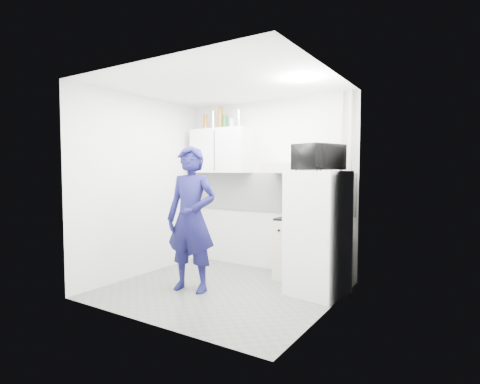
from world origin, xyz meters
The scene contains 23 objects.
floor centered at (0.00, 0.00, 0.00)m, with size 2.80×2.80×0.00m, color #5C5E52.
ceiling centered at (0.00, 0.00, 2.60)m, with size 2.80×2.80×0.00m, color white.
wall_back centered at (0.00, 1.25, 1.30)m, with size 2.80×2.80×0.00m, color silver.
wall_left centered at (-1.40, 0.00, 1.30)m, with size 2.60×2.60×0.00m, color silver.
wall_right centered at (1.40, 0.00, 1.30)m, with size 2.60×2.60×0.00m, color silver.
person centered at (-0.31, -0.20, 0.92)m, with size 0.67×0.44×1.84m, color #121141.
stove centered at (0.61, 1.00, 0.42)m, with size 0.52×0.52×0.84m, color beige.
fridge centered at (1.10, 0.53, 0.77)m, with size 0.63×0.63×1.53m, color white.
stove_top centered at (0.61, 1.00, 0.85)m, with size 0.50×0.50×0.03m, color black.
saucepan centered at (0.59, 1.01, 0.93)m, with size 0.21×0.21×0.11m, color silver.
microwave centered at (1.10, 0.53, 1.69)m, with size 0.39×0.58×0.32m, color black.
bottle_b centered at (-1.06, 1.07, 2.33)m, with size 0.07×0.07×0.25m, color brown.
bottle_c centered at (-0.90, 1.07, 2.35)m, with size 0.07×0.07×0.29m, color silver.
bottle_d centered at (-0.76, 1.07, 2.37)m, with size 0.08×0.08×0.35m, color brown.
canister_a centered at (-0.67, 1.07, 2.30)m, with size 0.08×0.08×0.21m, color #144C1E.
canister_b centered at (-0.54, 1.07, 2.27)m, with size 0.07×0.07×0.14m, color #B2B7BC.
bottle_e centered at (-0.41, 1.07, 2.34)m, with size 0.07×0.07×0.27m, color silver.
upper_cabinet centered at (-0.75, 1.07, 1.85)m, with size 1.00×0.35×0.70m, color white.
range_hood centered at (0.45, 1.00, 1.57)m, with size 0.60×0.50×0.14m, color beige.
backsplash centered at (0.00, 1.24, 1.20)m, with size 2.74×0.03×0.60m, color white.
pipe_a centered at (1.30, 1.17, 1.30)m, with size 0.05×0.05×2.60m, color beige.
pipe_b centered at (1.18, 1.17, 1.30)m, with size 0.04×0.04×2.60m, color beige.
ceiling_spot_fixture centered at (1.00, 0.20, 2.57)m, with size 0.10×0.10×0.02m, color white.
Camera 1 is at (2.73, -3.85, 1.54)m, focal length 28.00 mm.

